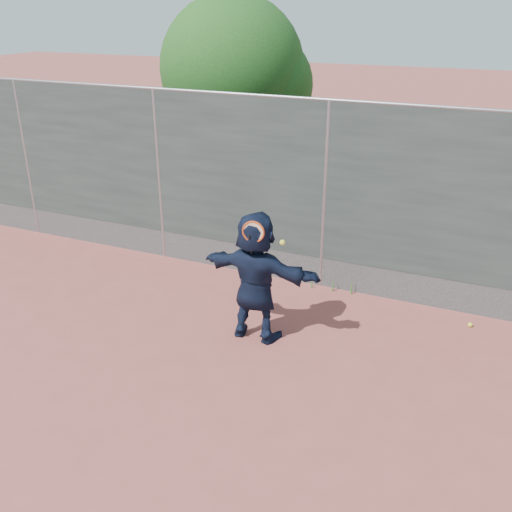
% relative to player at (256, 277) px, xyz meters
% --- Properties ---
extents(ground, '(80.00, 80.00, 0.00)m').
position_rel_player_xyz_m(ground, '(0.35, -1.64, -0.92)').
color(ground, '#9E4C42').
rests_on(ground, ground).
extents(player, '(1.73, 0.62, 1.84)m').
position_rel_player_xyz_m(player, '(0.00, 0.00, 0.00)').
color(player, '#121B32').
rests_on(player, ground).
extents(ball_ground, '(0.07, 0.07, 0.07)m').
position_rel_player_xyz_m(ball_ground, '(2.74, 1.45, -0.89)').
color(ball_ground, yellow).
rests_on(ball_ground, ground).
extents(fence, '(20.00, 0.06, 3.03)m').
position_rel_player_xyz_m(fence, '(0.35, 1.86, 0.66)').
color(fence, '#38423D').
rests_on(fence, ground).
extents(swing_action, '(0.60, 0.18, 0.51)m').
position_rel_player_xyz_m(swing_action, '(0.09, -0.20, 0.71)').
color(swing_action, '#C94212').
rests_on(swing_action, ground).
extents(tree_left, '(3.15, 3.00, 4.53)m').
position_rel_player_xyz_m(tree_left, '(-2.50, 4.91, 2.02)').
color(tree_left, '#382314').
rests_on(tree_left, ground).
extents(weed_clump, '(0.68, 0.07, 0.30)m').
position_rel_player_xyz_m(weed_clump, '(0.65, 1.74, -0.79)').
color(weed_clump, '#387226').
rests_on(weed_clump, ground).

